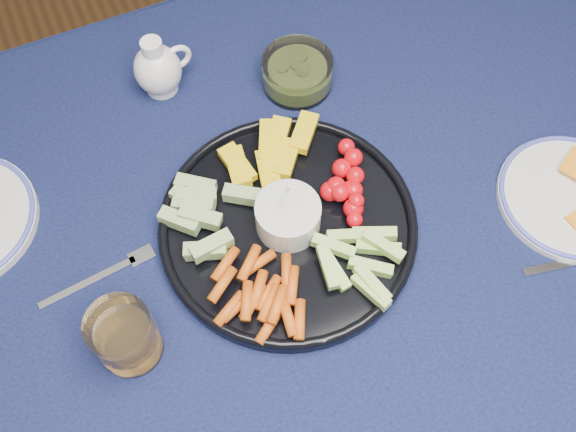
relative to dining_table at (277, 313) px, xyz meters
name	(u,v)px	position (x,y,z in m)	size (l,w,h in m)	color
dining_table	(277,313)	(0.00, 0.00, 0.00)	(1.67, 1.07, 0.75)	#482B18
crudite_platter	(286,223)	(0.05, 0.07, 0.11)	(0.34, 0.34, 0.11)	black
creamer_pitcher	(158,69)	(-0.03, 0.36, 0.13)	(0.09, 0.07, 0.10)	white
pickle_bowl	(297,74)	(0.16, 0.29, 0.11)	(0.10, 0.10, 0.05)	white
cheese_plate	(571,196)	(0.41, -0.04, 0.10)	(0.19, 0.19, 0.02)	silver
juice_tumbler	(126,338)	(-0.19, 0.00, 0.13)	(0.07, 0.07, 0.09)	white
fork_left	(107,273)	(-0.19, 0.11, 0.09)	(0.15, 0.03, 0.00)	silver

